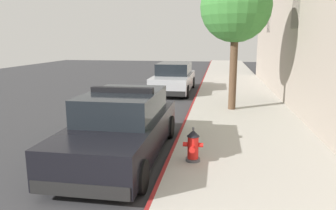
{
  "coord_description": "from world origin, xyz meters",
  "views": [
    {
      "loc": [
        1.02,
        -1.57,
        2.77
      ],
      "look_at": [
        -0.35,
        6.86,
        1.0
      ],
      "focal_mm": 33.76,
      "sensor_mm": 36.0,
      "label": 1
    }
  ],
  "objects_px": {
    "police_cruiser": "(123,127)",
    "parked_car_silver_ahead": "(174,78)",
    "fire_hydrant": "(193,146)",
    "street_tree": "(236,7)"
  },
  "relations": [
    {
      "from": "police_cruiser",
      "to": "fire_hydrant",
      "type": "height_order",
      "value": "police_cruiser"
    },
    {
      "from": "parked_car_silver_ahead",
      "to": "street_tree",
      "type": "height_order",
      "value": "street_tree"
    },
    {
      "from": "parked_car_silver_ahead",
      "to": "street_tree",
      "type": "bearing_deg",
      "value": -57.49
    },
    {
      "from": "fire_hydrant",
      "to": "street_tree",
      "type": "relative_size",
      "value": 0.15
    },
    {
      "from": "police_cruiser",
      "to": "parked_car_silver_ahead",
      "type": "distance_m",
      "value": 9.69
    },
    {
      "from": "police_cruiser",
      "to": "fire_hydrant",
      "type": "distance_m",
      "value": 1.78
    },
    {
      "from": "fire_hydrant",
      "to": "street_tree",
      "type": "distance_m",
      "value": 6.59
    },
    {
      "from": "fire_hydrant",
      "to": "street_tree",
      "type": "bearing_deg",
      "value": 79.5
    },
    {
      "from": "parked_car_silver_ahead",
      "to": "fire_hydrant",
      "type": "xyz_separation_m",
      "value": [
        1.88,
        -10.1,
        -0.23
      ]
    },
    {
      "from": "fire_hydrant",
      "to": "parked_car_silver_ahead",
      "type": "bearing_deg",
      "value": 100.53
    }
  ]
}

